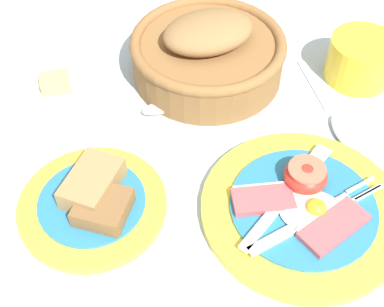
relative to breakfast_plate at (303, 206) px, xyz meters
name	(u,v)px	position (x,y,z in m)	size (l,w,h in m)	color
ground_plane	(253,210)	(-0.06, 0.01, -0.01)	(3.00, 3.00, 0.00)	#A3BCD1
breakfast_plate	(303,206)	(0.00, 0.00, 0.00)	(0.24, 0.24, 0.04)	yellow
bread_plate	(94,202)	(-0.24, 0.03, 0.00)	(0.17, 0.17, 0.04)	yellow
sugar_cup	(361,58)	(0.13, 0.23, 0.02)	(0.09, 0.09, 0.06)	yellow
bread_basket	(208,52)	(-0.08, 0.25, 0.03)	(0.22, 0.22, 0.10)	brown
butter_dish	(57,90)	(-0.30, 0.23, 0.00)	(0.11, 0.11, 0.03)	silver
teaspoon_by_saucer	(336,120)	(0.08, 0.14, -0.01)	(0.05, 0.19, 0.01)	silver
teaspoon_near_cup	(147,112)	(-0.17, 0.18, -0.01)	(0.19, 0.08, 0.01)	silver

